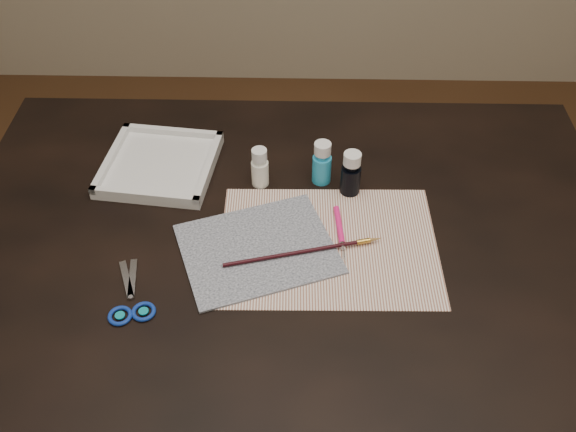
{
  "coord_description": "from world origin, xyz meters",
  "views": [
    {
      "loc": [
        0.02,
        -0.85,
        1.63
      ],
      "look_at": [
        0.0,
        0.0,
        0.8
      ],
      "focal_mm": 40.0,
      "sensor_mm": 36.0,
      "label": 1
    }
  ],
  "objects_px": {
    "scissors": "(127,292)",
    "palette_tray": "(160,164)",
    "paper": "(329,245)",
    "canvas": "(258,249)",
    "paint_bottle_white": "(260,167)",
    "paint_bottle_navy": "(351,173)",
    "paint_bottle_cyan": "(322,162)"
  },
  "relations": [
    {
      "from": "paint_bottle_cyan",
      "to": "palette_tray",
      "type": "xyz_separation_m",
      "value": [
        -0.34,
        0.03,
        -0.03
      ]
    },
    {
      "from": "paint_bottle_cyan",
      "to": "paint_bottle_navy",
      "type": "bearing_deg",
      "value": -30.52
    },
    {
      "from": "scissors",
      "to": "paper",
      "type": "bearing_deg",
      "value": -92.07
    },
    {
      "from": "paper",
      "to": "palette_tray",
      "type": "xyz_separation_m",
      "value": [
        -0.35,
        0.21,
        0.01
      ]
    },
    {
      "from": "paper",
      "to": "canvas",
      "type": "relative_size",
      "value": 1.48
    },
    {
      "from": "paint_bottle_white",
      "to": "paint_bottle_navy",
      "type": "bearing_deg",
      "value": -6.72
    },
    {
      "from": "paint_bottle_cyan",
      "to": "paint_bottle_navy",
      "type": "height_order",
      "value": "paint_bottle_navy"
    },
    {
      "from": "paper",
      "to": "palette_tray",
      "type": "relative_size",
      "value": 1.79
    },
    {
      "from": "paint_bottle_navy",
      "to": "canvas",
      "type": "bearing_deg",
      "value": -136.82
    },
    {
      "from": "canvas",
      "to": "paper",
      "type": "bearing_deg",
      "value": 6.94
    },
    {
      "from": "paint_bottle_navy",
      "to": "scissors",
      "type": "xyz_separation_m",
      "value": [
        -0.4,
        -0.28,
        -0.04
      ]
    },
    {
      "from": "palette_tray",
      "to": "paint_bottle_white",
      "type": "bearing_deg",
      "value": -10.87
    },
    {
      "from": "paper",
      "to": "scissors",
      "type": "xyz_separation_m",
      "value": [
        -0.36,
        -0.12,
        0.0
      ]
    },
    {
      "from": "paint_bottle_navy",
      "to": "scissors",
      "type": "height_order",
      "value": "paint_bottle_navy"
    },
    {
      "from": "paint_bottle_cyan",
      "to": "palette_tray",
      "type": "distance_m",
      "value": 0.34
    },
    {
      "from": "paint_bottle_navy",
      "to": "palette_tray",
      "type": "xyz_separation_m",
      "value": [
        -0.4,
        0.06,
        -0.04
      ]
    },
    {
      "from": "canvas",
      "to": "scissors",
      "type": "relative_size",
      "value": 1.7
    },
    {
      "from": "paint_bottle_white",
      "to": "paint_bottle_navy",
      "type": "distance_m",
      "value": 0.19
    },
    {
      "from": "paint_bottle_white",
      "to": "paint_bottle_navy",
      "type": "height_order",
      "value": "paint_bottle_navy"
    },
    {
      "from": "paper",
      "to": "scissors",
      "type": "relative_size",
      "value": 2.51
    },
    {
      "from": "canvas",
      "to": "paint_bottle_cyan",
      "type": "relative_size",
      "value": 2.88
    },
    {
      "from": "paint_bottle_cyan",
      "to": "scissors",
      "type": "xyz_separation_m",
      "value": [
        -0.34,
        -0.31,
        -0.04
      ]
    },
    {
      "from": "canvas",
      "to": "paint_bottle_white",
      "type": "height_order",
      "value": "paint_bottle_white"
    },
    {
      "from": "scissors",
      "to": "palette_tray",
      "type": "bearing_deg",
      "value": -21.82
    },
    {
      "from": "paint_bottle_cyan",
      "to": "paint_bottle_white",
      "type": "bearing_deg",
      "value": -174.46
    },
    {
      "from": "canvas",
      "to": "paint_bottle_white",
      "type": "bearing_deg",
      "value": 91.59
    },
    {
      "from": "paint_bottle_cyan",
      "to": "paint_bottle_navy",
      "type": "relative_size",
      "value": 0.98
    },
    {
      "from": "paper",
      "to": "canvas",
      "type": "height_order",
      "value": "canvas"
    },
    {
      "from": "paint_bottle_cyan",
      "to": "scissors",
      "type": "bearing_deg",
      "value": -138.08
    },
    {
      "from": "paint_bottle_white",
      "to": "palette_tray",
      "type": "height_order",
      "value": "paint_bottle_white"
    },
    {
      "from": "scissors",
      "to": "palette_tray",
      "type": "distance_m",
      "value": 0.34
    },
    {
      "from": "paint_bottle_white",
      "to": "paper",
      "type": "bearing_deg",
      "value": -51.49
    }
  ]
}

